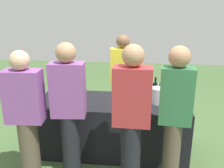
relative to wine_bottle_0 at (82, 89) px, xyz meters
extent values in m
plane|color=#476638|center=(0.46, -0.14, -0.89)|extent=(12.00, 12.00, 0.00)
cube|color=black|center=(0.46, -0.14, -0.50)|extent=(2.10, 0.81, 0.77)
cylinder|color=black|center=(0.00, 0.00, 0.00)|extent=(0.07, 0.07, 0.23)
cylinder|color=black|center=(0.00, 0.00, 0.15)|extent=(0.03, 0.03, 0.07)
cylinder|color=black|center=(0.00, 0.00, 0.19)|extent=(0.03, 0.03, 0.02)
cylinder|color=silver|center=(0.00, 0.00, -0.02)|extent=(0.07, 0.07, 0.08)
cylinder|color=black|center=(0.86, 0.05, -0.01)|extent=(0.07, 0.07, 0.22)
cylinder|color=black|center=(0.86, 0.05, 0.14)|extent=(0.03, 0.03, 0.08)
cylinder|color=maroon|center=(0.86, 0.05, 0.19)|extent=(0.03, 0.03, 0.02)
cylinder|color=silver|center=(0.86, 0.05, -0.02)|extent=(0.07, 0.07, 0.08)
cylinder|color=black|center=(1.06, 0.06, -0.01)|extent=(0.07, 0.07, 0.22)
cylinder|color=black|center=(1.06, 0.06, 0.14)|extent=(0.03, 0.03, 0.08)
cylinder|color=maroon|center=(1.06, 0.06, 0.19)|extent=(0.03, 0.03, 0.02)
cylinder|color=silver|center=(1.06, 0.06, -0.02)|extent=(0.07, 0.07, 0.08)
cylinder|color=black|center=(1.15, 0.04, -0.01)|extent=(0.08, 0.08, 0.22)
cylinder|color=black|center=(1.15, 0.04, 0.14)|extent=(0.03, 0.03, 0.08)
cylinder|color=black|center=(1.15, 0.04, 0.19)|extent=(0.03, 0.03, 0.02)
cylinder|color=silver|center=(1.15, 0.04, -0.02)|extent=(0.08, 0.08, 0.08)
cylinder|color=silver|center=(-0.26, -0.23, -0.12)|extent=(0.06, 0.06, 0.00)
cylinder|color=silver|center=(-0.26, -0.23, -0.08)|extent=(0.01, 0.01, 0.06)
sphere|color=silver|center=(-0.26, -0.23, -0.02)|extent=(0.07, 0.07, 0.07)
sphere|color=#590C19|center=(-0.26, -0.23, -0.04)|extent=(0.04, 0.04, 0.04)
cylinder|color=silver|center=(-0.03, -0.33, -0.12)|extent=(0.06, 0.06, 0.00)
cylinder|color=silver|center=(-0.03, -0.33, -0.08)|extent=(0.01, 0.01, 0.06)
sphere|color=silver|center=(-0.03, -0.33, -0.02)|extent=(0.07, 0.07, 0.07)
sphere|color=#590C19|center=(-0.03, -0.33, -0.03)|extent=(0.04, 0.04, 0.04)
cylinder|color=silver|center=(0.60, -0.34, -0.12)|extent=(0.06, 0.06, 0.00)
cylinder|color=silver|center=(0.60, -0.34, -0.08)|extent=(0.01, 0.01, 0.07)
sphere|color=silver|center=(0.60, -0.34, -0.02)|extent=(0.07, 0.07, 0.07)
cylinder|color=silver|center=(0.95, -0.27, -0.12)|extent=(0.06, 0.06, 0.00)
cylinder|color=silver|center=(0.95, -0.27, -0.08)|extent=(0.01, 0.01, 0.06)
sphere|color=silver|center=(0.95, -0.27, -0.03)|extent=(0.06, 0.06, 0.06)
sphere|color=#590C19|center=(0.95, -0.27, -0.04)|extent=(0.03, 0.03, 0.03)
cylinder|color=silver|center=(1.09, -0.14, -0.01)|extent=(0.20, 0.20, 0.22)
cylinder|color=#3F3351|center=(0.55, 0.56, -0.49)|extent=(0.21, 0.21, 0.80)
cube|color=yellow|center=(0.55, 0.56, 0.21)|extent=(0.41, 0.25, 0.60)
sphere|color=brown|center=(0.55, 0.56, 0.62)|extent=(0.22, 0.22, 0.22)
cylinder|color=brown|center=(-0.42, -0.92, -0.49)|extent=(0.23, 0.23, 0.79)
cube|color=#8C4C99|center=(-0.42, -0.92, 0.20)|extent=(0.43, 0.26, 0.59)
sphere|color=#D8AD8C|center=(-0.42, -0.92, 0.60)|extent=(0.21, 0.21, 0.21)
cylinder|color=black|center=(0.04, -0.79, -0.48)|extent=(0.21, 0.21, 0.83)
cube|color=#8C4C99|center=(0.04, -0.79, 0.25)|extent=(0.41, 0.25, 0.62)
sphere|color=tan|center=(0.04, -0.79, 0.67)|extent=(0.22, 0.22, 0.22)
cylinder|color=black|center=(0.77, -0.94, -0.47)|extent=(0.22, 0.22, 0.84)
cube|color=#B23338|center=(0.77, -0.94, 0.26)|extent=(0.40, 0.23, 0.63)
sphere|color=tan|center=(0.77, -0.94, 0.68)|extent=(0.23, 0.23, 0.23)
cylinder|color=brown|center=(1.23, -0.84, -0.48)|extent=(0.19, 0.19, 0.82)
cube|color=#337247|center=(1.23, -0.84, 0.24)|extent=(0.36, 0.22, 0.62)
sphere|color=tan|center=(1.23, -0.84, 0.66)|extent=(0.22, 0.22, 0.22)
cube|color=white|center=(1.19, 0.80, -0.51)|extent=(0.57, 0.12, 0.76)
camera|label=1|loc=(0.84, -3.30, 1.13)|focal=39.08mm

